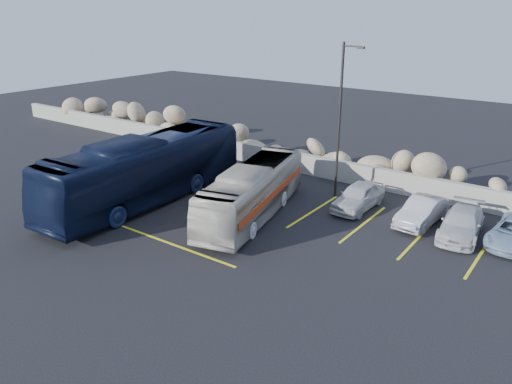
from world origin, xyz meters
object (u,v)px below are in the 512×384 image
Objects in this scene: lamppost at (341,117)px; car_c at (461,224)px; tour_coach at (146,170)px; car_a at (358,196)px; car_b at (422,211)px; vintage_bus at (253,191)px.

car_c is (6.75, -1.16, -3.71)m from lamppost.
car_a is (9.40, 5.47, -1.06)m from tour_coach.
car_c is at bearing -4.57° from car_b.
car_c is (1.86, -0.28, -0.03)m from car_b.
lamppost reaches higher than car_a.
lamppost is 2.11× the size of car_a.
car_b is (4.89, -0.88, -3.68)m from lamppost.
vintage_bus reaches higher than car_b.
tour_coach is at bearing -152.50° from car_b.
tour_coach reaches higher than car_b.
car_a is (1.66, -0.86, -3.65)m from lamppost.
vintage_bus is 8.00m from car_b.
lamppost is at bearing 37.10° from tour_coach.
lamppost reaches higher than car_b.
car_a is 0.94× the size of car_c.
lamppost reaches higher than vintage_bus.
vintage_bus is 0.74× the size of tour_coach.
car_a is at bearing 32.20° from vintage_bus.
car_b is (12.62, 5.45, -1.10)m from tour_coach.
tour_coach reaches higher than vintage_bus.
vintage_bus is 2.26× the size of car_c.
car_a is at bearing -27.41° from lamppost.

